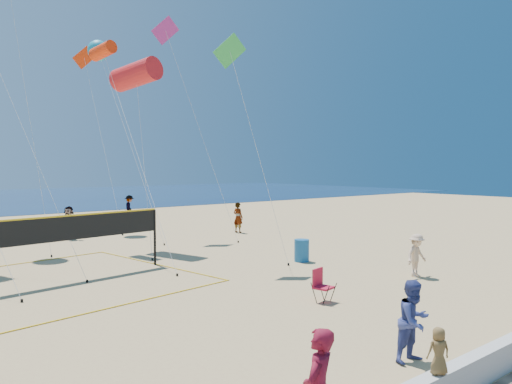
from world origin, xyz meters
TOP-DOWN VIEW (x-y plane):
  - ground at (0.00, 0.00)m, footprint 120.00×120.00m
  - toddler at (-0.15, -3.04)m, footprint 0.47×0.42m
  - bystander_a at (1.33, -1.59)m, footprint 0.90×0.73m
  - bystander_b at (8.56, 3.03)m, footprint 1.05×0.61m
  - far_person_1 at (1.69, 20.97)m, footprint 1.53×1.71m
  - far_person_2 at (10.85, 17.16)m, footprint 0.60×0.78m
  - far_person_4 at (8.84, 28.45)m, footprint 0.96×1.35m
  - camp_chair at (3.25, 2.91)m, footprint 0.64×0.76m
  - trash_barrel at (7.31, 7.89)m, footprint 0.72×0.72m
  - volleyball_net at (-2.31, 10.66)m, footprint 10.06×9.94m
  - kite_2 at (2.35, 17.27)m, footprint 1.26×9.41m
  - kite_4 at (4.83, 9.51)m, footprint 2.30×2.27m
  - kite_5 at (7.00, 18.76)m, footprint 2.39×5.36m
  - kite_7 at (4.98, 24.49)m, footprint 1.53×9.70m
  - kite_9 at (5.12, 27.02)m, footprint 1.69×7.14m
  - kite_10 at (3.66, 16.29)m, footprint 2.31×5.67m

SIDE VIEW (x-z plane):
  - ground at x=0.00m, z-range 0.00..0.00m
  - trash_barrel at x=7.31m, z-range 0.00..0.96m
  - camp_chair at x=3.25m, z-range 0.01..1.13m
  - bystander_b at x=8.56m, z-range 0.00..1.61m
  - bystander_a at x=1.33m, z-range 0.00..1.76m
  - far_person_1 at x=1.69m, z-range 0.00..1.88m
  - far_person_4 at x=8.84m, z-range 0.00..1.89m
  - far_person_2 at x=10.85m, z-range 0.00..1.89m
  - toddler at x=-0.15m, z-range 0.60..1.41m
  - volleyball_net at x=-2.31m, z-range 0.44..2.82m
  - kite_4 at x=4.83m, z-range 3.56..13.32m
  - kite_10 at x=3.66m, z-range 4.01..13.62m
  - kite_2 at x=2.35m, z-range 4.76..15.21m
  - kite_9 at x=5.12m, z-range 4.70..17.28m
  - kite_5 at x=7.00m, z-range 4.95..17.99m
  - kite_7 at x=4.98m, z-range 5.49..17.84m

